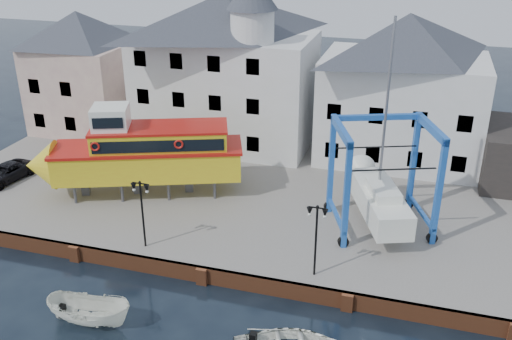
# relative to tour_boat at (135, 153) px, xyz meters

# --- Properties ---
(ground) EXTENTS (140.00, 140.00, 0.00)m
(ground) POSITION_rel_tour_boat_xyz_m (7.61, -7.36, -3.97)
(ground) COLOR black
(ground) RESTS_ON ground
(hardstanding) EXTENTS (44.00, 22.00, 1.00)m
(hardstanding) POSITION_rel_tour_boat_xyz_m (7.61, 3.64, -3.47)
(hardstanding) COLOR slate
(hardstanding) RESTS_ON ground
(quay_wall) EXTENTS (44.00, 0.47, 1.00)m
(quay_wall) POSITION_rel_tour_boat_xyz_m (7.61, -7.25, -3.47)
(quay_wall) COLOR brown
(quay_wall) RESTS_ON ground
(building_pink) EXTENTS (8.00, 7.00, 10.30)m
(building_pink) POSITION_rel_tour_boat_xyz_m (-10.39, 10.64, 2.18)
(building_pink) COLOR tan
(building_pink) RESTS_ON hardstanding
(building_white_main) EXTENTS (14.00, 8.30, 14.00)m
(building_white_main) POSITION_rel_tour_boat_xyz_m (2.74, 11.03, 3.37)
(building_white_main) COLOR white
(building_white_main) RESTS_ON hardstanding
(building_white_right) EXTENTS (12.00, 8.00, 11.20)m
(building_white_right) POSITION_rel_tour_boat_xyz_m (16.61, 11.64, 2.63)
(building_white_right) COLOR white
(building_white_right) RESTS_ON hardstanding
(lamp_post_left) EXTENTS (1.12, 0.32, 4.20)m
(lamp_post_left) POSITION_rel_tour_boat_xyz_m (3.61, -6.16, 0.20)
(lamp_post_left) COLOR black
(lamp_post_left) RESTS_ON hardstanding
(lamp_post_right) EXTENTS (1.12, 0.32, 4.20)m
(lamp_post_right) POSITION_rel_tour_boat_xyz_m (13.61, -6.16, 0.20)
(lamp_post_right) COLOR black
(lamp_post_right) RESTS_ON hardstanding
(tour_boat) EXTENTS (14.73, 8.36, 6.30)m
(tour_boat) POSITION_rel_tour_boat_xyz_m (0.00, 0.00, 0.00)
(tour_boat) COLOR #59595E
(tour_boat) RESTS_ON hardstanding
(travel_lift) EXTENTS (7.19, 8.63, 12.72)m
(travel_lift) POSITION_rel_tour_boat_xyz_m (16.07, 0.76, -0.84)
(travel_lift) COLOR #1449A4
(travel_lift) RESTS_ON hardstanding
(van) EXTENTS (2.74, 4.70, 1.23)m
(van) POSITION_rel_tour_boat_xyz_m (-10.12, -1.00, -2.35)
(van) COLOR black
(van) RESTS_ON hardstanding
(motorboat_a) EXTENTS (4.55, 1.90, 1.73)m
(motorboat_a) POSITION_rel_tour_boat_xyz_m (3.51, -12.11, -3.97)
(motorboat_a) COLOR white
(motorboat_a) RESTS_ON ground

